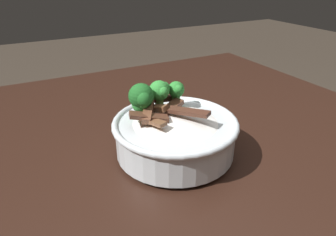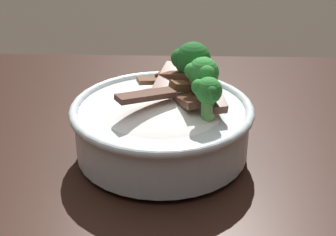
{
  "view_description": "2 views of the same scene",
  "coord_description": "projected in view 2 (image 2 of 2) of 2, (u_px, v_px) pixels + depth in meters",
  "views": [
    {
      "loc": [
        0.28,
        -0.34,
        1.08
      ],
      "look_at": [
        -0.19,
        -0.09,
        0.81
      ],
      "focal_mm": 31.91,
      "sensor_mm": 36.0,
      "label": 1
    },
    {
      "loc": [
        -0.18,
        0.48,
        1.1
      ],
      "look_at": [
        -0.17,
        -0.11,
        0.8
      ],
      "focal_mm": 52.97,
      "sensor_mm": 36.0,
      "label": 2
    }
  ],
  "objects": [
    {
      "name": "rice_bowl",
      "position": [
        164.0,
        120.0,
        0.65
      ],
      "size": [
        0.24,
        0.24,
        0.14
      ],
      "color": "silver",
      "rests_on": "dining_table"
    }
  ]
}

